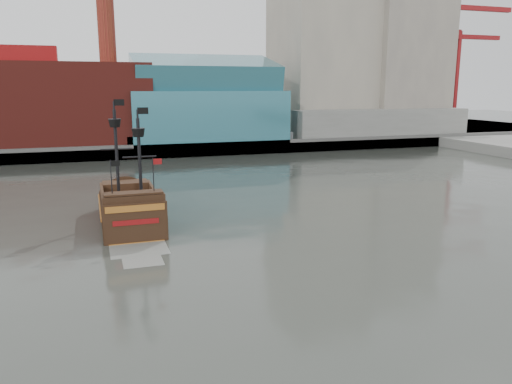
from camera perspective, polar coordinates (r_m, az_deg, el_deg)
name	(u,v)px	position (r m, az deg, el deg)	size (l,w,h in m)	color
ground	(290,284)	(33.67, 3.93, -10.50)	(400.00, 400.00, 0.00)	#2D2F2A
promenade_far	(145,137)	(121.94, -12.58, 6.13)	(220.00, 60.00, 2.00)	slate
seawall	(162,151)	(92.77, -10.73, 4.63)	(220.00, 1.00, 2.60)	#4C4C49
skyline	(168,31)	(115.21, -10.04, 17.64)	(149.00, 45.00, 62.00)	brown
crane_a	(454,62)	(143.16, 21.70, 13.68)	(22.50, 4.00, 32.25)	slate
crane_b	(457,77)	(156.86, 22.00, 12.14)	(19.10, 4.00, 26.25)	slate
pirate_ship	(130,212)	(48.97, -14.17, -2.24)	(5.40, 16.75, 12.53)	black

